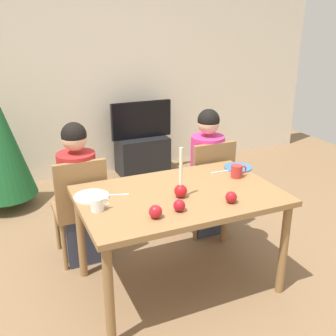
{
  "coord_description": "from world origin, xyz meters",
  "views": [
    {
      "loc": [
        -1.09,
        -2.28,
        1.89
      ],
      "look_at": [
        0.0,
        0.2,
        0.87
      ],
      "focal_mm": 42.3,
      "sensor_mm": 36.0,
      "label": 1
    }
  ],
  "objects_px": {
    "tv_stand": "(142,155)",
    "chair_right": "(208,181)",
    "dining_table": "(179,204)",
    "plate_right": "(238,167)",
    "tv": "(141,120)",
    "chair_left": "(81,204)",
    "apple_by_right_mug": "(179,206)",
    "mug_left": "(98,204)",
    "candle_centerpiece": "(181,187)",
    "apple_near_candle": "(231,197)",
    "person_right_child": "(207,174)",
    "apple_by_left_plate": "(155,212)",
    "person_left_child": "(79,196)",
    "plate_left": "(91,196)",
    "mug_right": "(237,171)"
  },
  "relations": [
    {
      "from": "tv_stand",
      "to": "chair_right",
      "type": "bearing_deg",
      "value": -89.45
    },
    {
      "from": "dining_table",
      "to": "plate_right",
      "type": "distance_m",
      "value": 0.71
    },
    {
      "from": "tv",
      "to": "chair_left",
      "type": "bearing_deg",
      "value": -124.08
    },
    {
      "from": "chair_right",
      "to": "apple_by_right_mug",
      "type": "height_order",
      "value": "chair_right"
    },
    {
      "from": "chair_left",
      "to": "mug_left",
      "type": "relative_size",
      "value": 7.13
    },
    {
      "from": "candle_centerpiece",
      "to": "apple_near_candle",
      "type": "xyz_separation_m",
      "value": [
        0.27,
        -0.21,
        -0.03
      ]
    },
    {
      "from": "dining_table",
      "to": "mug_left",
      "type": "xyz_separation_m",
      "value": [
        -0.59,
        -0.03,
        0.13
      ]
    },
    {
      "from": "chair_right",
      "to": "apple_by_right_mug",
      "type": "bearing_deg",
      "value": -129.19
    },
    {
      "from": "person_right_child",
      "to": "tv",
      "type": "bearing_deg",
      "value": 90.56
    },
    {
      "from": "chair_left",
      "to": "plate_right",
      "type": "relative_size",
      "value": 3.96
    },
    {
      "from": "tv_stand",
      "to": "apple_by_left_plate",
      "type": "bearing_deg",
      "value": -108.37
    },
    {
      "from": "tv_stand",
      "to": "plate_right",
      "type": "distance_m",
      "value": 2.11
    },
    {
      "from": "apple_near_candle",
      "to": "person_left_child",
      "type": "bearing_deg",
      "value": 132.29
    },
    {
      "from": "mug_left",
      "to": "plate_left",
      "type": "bearing_deg",
      "value": 87.59
    },
    {
      "from": "person_left_child",
      "to": "mug_right",
      "type": "distance_m",
      "value": 1.26
    },
    {
      "from": "plate_right",
      "to": "apple_near_candle",
      "type": "relative_size",
      "value": 2.92
    },
    {
      "from": "mug_left",
      "to": "chair_right",
      "type": "bearing_deg",
      "value": 28.64
    },
    {
      "from": "tv",
      "to": "apple_near_candle",
      "type": "xyz_separation_m",
      "value": [
        -0.31,
        -2.57,
        0.08
      ]
    },
    {
      "from": "person_right_child",
      "to": "apple_by_left_plate",
      "type": "distance_m",
      "value": 1.28
    },
    {
      "from": "candle_centerpiece",
      "to": "apple_by_right_mug",
      "type": "height_order",
      "value": "candle_centerpiece"
    },
    {
      "from": "person_left_child",
      "to": "mug_left",
      "type": "distance_m",
      "value": 0.71
    },
    {
      "from": "chair_right",
      "to": "apple_near_candle",
      "type": "relative_size",
      "value": 11.55
    },
    {
      "from": "chair_right",
      "to": "person_left_child",
      "type": "height_order",
      "value": "person_left_child"
    },
    {
      "from": "tv",
      "to": "dining_table",
      "type": "bearing_deg",
      "value": -103.73
    },
    {
      "from": "candle_centerpiece",
      "to": "plate_right",
      "type": "relative_size",
      "value": 1.56
    },
    {
      "from": "chair_left",
      "to": "tv_stand",
      "type": "distance_m",
      "value": 2.06
    },
    {
      "from": "tv",
      "to": "apple_by_right_mug",
      "type": "height_order",
      "value": "tv"
    },
    {
      "from": "dining_table",
      "to": "apple_near_candle",
      "type": "xyz_separation_m",
      "value": [
        0.25,
        -0.27,
        0.12
      ]
    },
    {
      "from": "dining_table",
      "to": "apple_near_candle",
      "type": "distance_m",
      "value": 0.39
    },
    {
      "from": "apple_by_left_plate",
      "to": "mug_right",
      "type": "bearing_deg",
      "value": 23.97
    },
    {
      "from": "chair_left",
      "to": "apple_by_left_plate",
      "type": "bearing_deg",
      "value": -71.65
    },
    {
      "from": "mug_right",
      "to": "apple_by_left_plate",
      "type": "distance_m",
      "value": 0.9
    },
    {
      "from": "person_left_child",
      "to": "chair_right",
      "type": "bearing_deg",
      "value": -1.6
    },
    {
      "from": "mug_left",
      "to": "apple_near_candle",
      "type": "distance_m",
      "value": 0.87
    },
    {
      "from": "chair_right",
      "to": "apple_by_right_mug",
      "type": "xyz_separation_m",
      "value": [
        -0.7,
        -0.86,
        0.28
      ]
    },
    {
      "from": "tv",
      "to": "candle_centerpiece",
      "type": "distance_m",
      "value": 2.43
    },
    {
      "from": "apple_by_right_mug",
      "to": "mug_right",
      "type": "bearing_deg",
      "value": 27.72
    },
    {
      "from": "plate_left",
      "to": "apple_near_candle",
      "type": "relative_size",
      "value": 3.09
    },
    {
      "from": "person_right_child",
      "to": "apple_near_candle",
      "type": "bearing_deg",
      "value": -109.88
    },
    {
      "from": "person_left_child",
      "to": "tv",
      "type": "bearing_deg",
      "value": 55.4
    },
    {
      "from": "person_right_child",
      "to": "tv_stand",
      "type": "xyz_separation_m",
      "value": [
        -0.02,
        1.66,
        -0.33
      ]
    },
    {
      "from": "chair_left",
      "to": "apple_by_right_mug",
      "type": "distance_m",
      "value": 1.01
    },
    {
      "from": "plate_left",
      "to": "mug_right",
      "type": "relative_size",
      "value": 1.81
    },
    {
      "from": "candle_centerpiece",
      "to": "apple_by_right_mug",
      "type": "distance_m",
      "value": 0.21
    },
    {
      "from": "tv_stand",
      "to": "plate_right",
      "type": "xyz_separation_m",
      "value": [
        0.09,
        -2.04,
        0.52
      ]
    },
    {
      "from": "tv",
      "to": "mug_right",
      "type": "relative_size",
      "value": 5.92
    },
    {
      "from": "chair_left",
      "to": "tv_stand",
      "type": "xyz_separation_m",
      "value": [
        1.15,
        1.69,
        -0.27
      ]
    },
    {
      "from": "chair_right",
      "to": "plate_left",
      "type": "relative_size",
      "value": 3.73
    },
    {
      "from": "mug_left",
      "to": "person_left_child",
      "type": "bearing_deg",
      "value": 89.5
    },
    {
      "from": "dining_table",
      "to": "plate_left",
      "type": "height_order",
      "value": "plate_left"
    }
  ]
}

